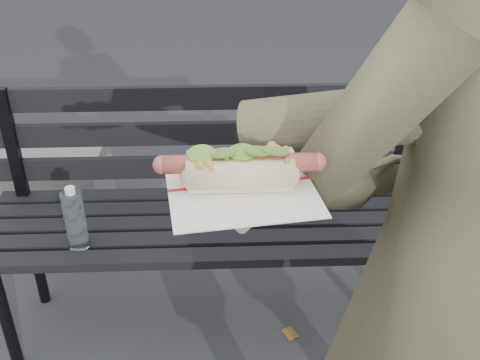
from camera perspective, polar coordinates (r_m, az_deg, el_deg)
The scene contains 3 objects.
park_bench at distance 1.90m, azimuth -3.28°, elevation -1.89°, with size 1.50×0.44×0.88m.
person at distance 1.08m, azimuth 20.63°, elevation -8.81°, with size 0.65×0.42×1.77m, color #4A4331.
held_hotdog at distance 0.82m, azimuth 13.08°, elevation 4.99°, with size 0.62×0.33×0.20m.
Camera 1 is at (0.06, -0.62, 1.53)m, focal length 42.00 mm.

